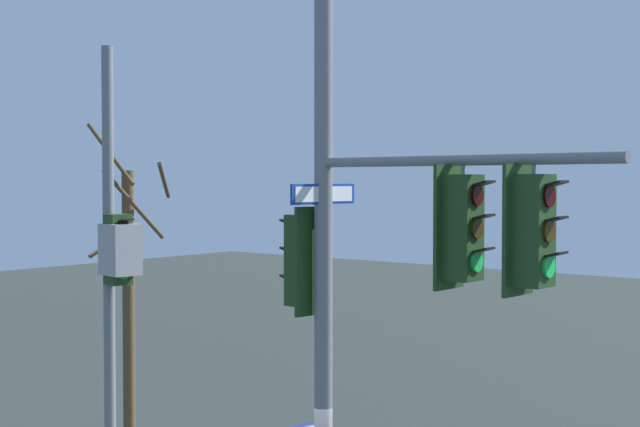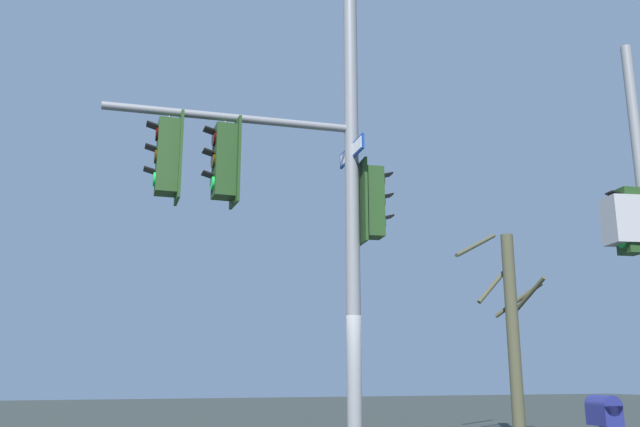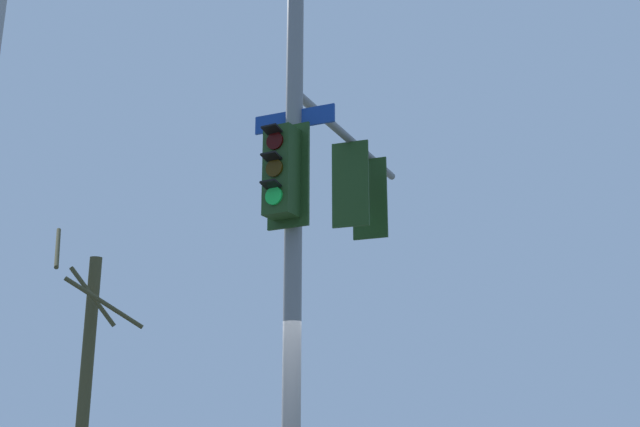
# 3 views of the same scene
# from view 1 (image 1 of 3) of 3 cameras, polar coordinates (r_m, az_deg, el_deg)

# --- Properties ---
(main_signal_pole_assembly) EXTENTS (4.41, 3.64, 9.87)m
(main_signal_pole_assembly) POSITION_cam_1_polar(r_m,az_deg,el_deg) (10.53, 3.69, 1.45)
(main_signal_pole_assembly) COLOR slate
(main_signal_pole_assembly) RESTS_ON ground
(secondary_pole_assembly) EXTENTS (0.80, 0.57, 7.31)m
(secondary_pole_assembly) POSITION_cam_1_polar(r_m,az_deg,el_deg) (14.85, -12.50, -2.89)
(secondary_pole_assembly) COLOR slate
(secondary_pole_assembly) RESTS_ON ground
(bare_tree_behind_pole) EXTENTS (1.73, 1.95, 6.36)m
(bare_tree_behind_pole) POSITION_cam_1_polar(r_m,az_deg,el_deg) (19.49, -11.69, -4.52)
(bare_tree_behind_pole) COLOR brown
(bare_tree_behind_pole) RESTS_ON ground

